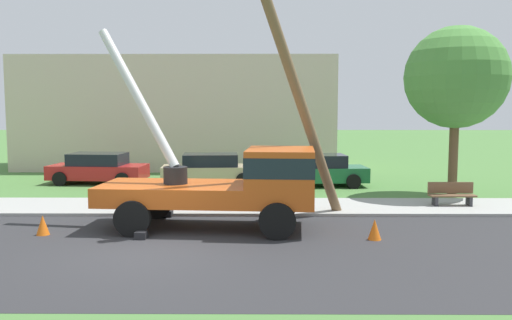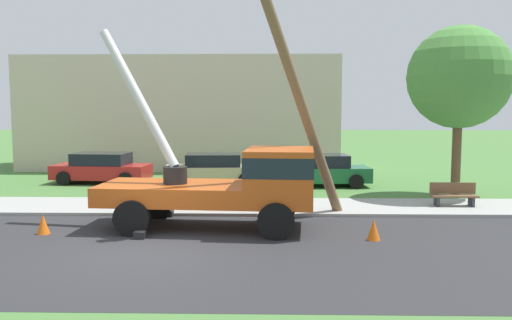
{
  "view_description": "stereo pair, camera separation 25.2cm",
  "coord_description": "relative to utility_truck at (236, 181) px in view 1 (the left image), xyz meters",
  "views": [
    {
      "loc": [
        2.77,
        -12.74,
        3.51
      ],
      "look_at": [
        2.66,
        3.37,
        1.92
      ],
      "focal_mm": 36.91,
      "sensor_mm": 36.0,
      "label": 1
    },
    {
      "loc": [
        3.02,
        -12.74,
        3.51
      ],
      "look_at": [
        2.66,
        3.37,
        1.92
      ],
      "focal_mm": 36.91,
      "sensor_mm": 36.0,
      "label": 2
    }
  ],
  "objects": [
    {
      "name": "sidewalk_strip",
      "position": [
        -2.09,
        3.16,
        -1.36
      ],
      "size": [
        80.0,
        3.02,
        0.1
      ],
      "primitive_type": "cube",
      "color": "#9E9E99",
      "rests_on": "ground"
    },
    {
      "name": "traffic_cone_behind",
      "position": [
        -5.34,
        -0.85,
        -1.13
      ],
      "size": [
        0.36,
        0.36,
        0.56
      ],
      "primitive_type": "cone",
      "color": "orange",
      "rests_on": "ground"
    },
    {
      "name": "traffic_cone_ahead",
      "position": [
        3.77,
        -1.33,
        -1.13
      ],
      "size": [
        0.36,
        0.36,
        0.56
      ],
      "primitive_type": "cone",
      "color": "orange",
      "rests_on": "ground"
    },
    {
      "name": "park_bench",
      "position": [
        7.47,
        3.22,
        -0.95
      ],
      "size": [
        1.6,
        0.45,
        0.9
      ],
      "color": "brown",
      "rests_on": "ground"
    },
    {
      "name": "road_asphalt",
      "position": [
        -2.09,
        -2.41,
        -1.4
      ],
      "size": [
        80.0,
        8.12,
        0.01
      ],
      "primitive_type": "cube",
      "color": "#2B2B2D",
      "rests_on": "ground"
    },
    {
      "name": "lowrise_building_backdrop",
      "position": [
        -4.09,
        16.35,
        1.79
      ],
      "size": [
        18.0,
        6.0,
        6.4
      ],
      "primitive_type": "cube",
      "color": "beige",
      "rests_on": "ground"
    },
    {
      "name": "parked_sedan_red",
      "position": [
        -6.85,
        9.19,
        -0.7
      ],
      "size": [
        4.53,
        2.25,
        1.42
      ],
      "color": "#B21E1E",
      "rests_on": "ground"
    },
    {
      "name": "roadside_tree_near",
      "position": [
        8.45,
        5.85,
        3.29
      ],
      "size": [
        4.03,
        4.03,
        6.73
      ],
      "color": "brown",
      "rests_on": "ground"
    },
    {
      "name": "utility_truck",
      "position": [
        0.0,
        0.0,
        0.0
      ],
      "size": [
        6.74,
        3.24,
        5.98
      ],
      "color": "#C65119",
      "rests_on": "ground"
    },
    {
      "name": "parked_sedan_tan",
      "position": [
        -1.56,
        8.83,
        -0.7
      ],
      "size": [
        4.52,
        2.22,
        1.42
      ],
      "color": "tan",
      "rests_on": "ground"
    },
    {
      "name": "leaning_utility_pole",
      "position": [
        1.76,
        1.07,
        2.81
      ],
      "size": [
        3.57,
        2.92,
        8.27
      ],
      "color": "brown",
      "rests_on": "ground"
    },
    {
      "name": "ground_plane",
      "position": [
        -2.09,
        9.59,
        -1.41
      ],
      "size": [
        120.0,
        120.0,
        0.0
      ],
      "primitive_type": "plane",
      "color": "#477538"
    },
    {
      "name": "parked_sedan_green",
      "position": [
        3.3,
        8.49,
        -0.7
      ],
      "size": [
        4.49,
        2.18,
        1.42
      ],
      "color": "#1E6638",
      "rests_on": "ground"
    }
  ]
}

